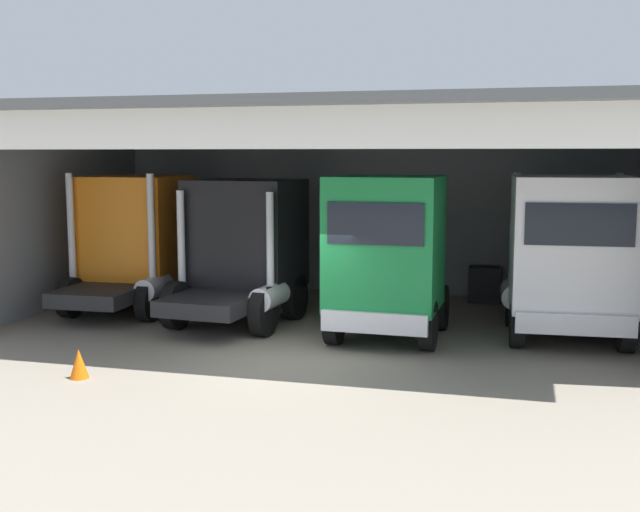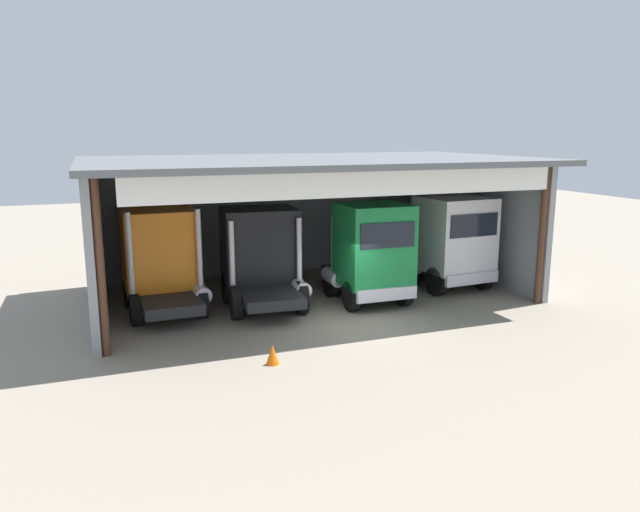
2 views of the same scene
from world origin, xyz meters
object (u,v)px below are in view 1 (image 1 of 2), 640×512
at_px(truck_white_yard_outside, 569,256).
at_px(traffic_cone, 79,364).
at_px(truck_orange_center_right_bay, 134,239).
at_px(oil_drum, 482,285).
at_px(tool_cart, 485,284).
at_px(truck_black_center_left_bay, 243,247).
at_px(truck_green_left_bay, 386,255).

relative_size(truck_white_yard_outside, traffic_cone, 8.05).
distance_m(truck_orange_center_right_bay, oil_drum, 9.79).
bearing_deg(traffic_cone, truck_white_yard_outside, 30.57).
relative_size(truck_white_yard_outside, tool_cart, 4.51).
bearing_deg(truck_black_center_left_bay, oil_drum, 42.00).
relative_size(truck_white_yard_outside, oil_drum, 5.06).
xyz_separation_m(truck_orange_center_right_bay, traffic_cone, (2.17, -6.25, -1.62)).
distance_m(truck_orange_center_right_bay, truck_black_center_left_bay, 3.48).
height_order(truck_white_yard_outside, tool_cart, truck_white_yard_outside).
xyz_separation_m(truck_black_center_left_bay, truck_green_left_bay, (3.78, -1.08, 0.06)).
height_order(truck_green_left_bay, oil_drum, truck_green_left_bay).
relative_size(truck_orange_center_right_bay, traffic_cone, 8.15).
height_order(truck_orange_center_right_bay, traffic_cone, truck_orange_center_right_bay).
relative_size(truck_orange_center_right_bay, truck_white_yard_outside, 1.01).
bearing_deg(truck_green_left_bay, truck_orange_center_right_bay, -13.15).
distance_m(truck_green_left_bay, truck_white_yard_outside, 4.00).
height_order(truck_black_center_left_bay, traffic_cone, truck_black_center_left_bay).
distance_m(truck_white_yard_outside, oil_drum, 5.22).
xyz_separation_m(truck_black_center_left_bay, oil_drum, (5.60, 4.30, -1.41)).
bearing_deg(truck_white_yard_outside, truck_black_center_left_bay, -5.42).
relative_size(truck_black_center_left_bay, tool_cart, 4.34).
distance_m(truck_black_center_left_bay, truck_green_left_bay, 3.93).
xyz_separation_m(truck_orange_center_right_bay, truck_white_yard_outside, (11.09, -0.98, 0.04)).
relative_size(truck_black_center_left_bay, truck_green_left_bay, 1.00).
bearing_deg(truck_green_left_bay, truck_black_center_left_bay, -14.91).
bearing_deg(truck_white_yard_outside, traffic_cone, 26.92).
relative_size(oil_drum, traffic_cone, 1.59).
bearing_deg(truck_white_yard_outside, tool_cart, -69.23).
bearing_deg(truck_black_center_left_bay, traffic_cone, -98.12).
distance_m(truck_white_yard_outside, tool_cart, 5.03).
bearing_deg(truck_orange_center_right_bay, truck_green_left_bay, -15.89).
bearing_deg(truck_green_left_bay, truck_white_yard_outside, -166.72).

